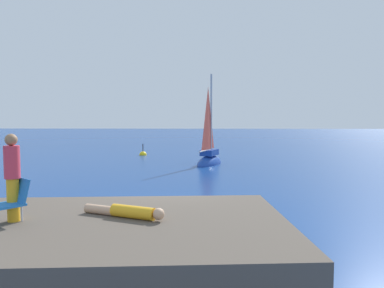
# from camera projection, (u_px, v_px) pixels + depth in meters

# --- Properties ---
(ground_plane) EXTENTS (160.00, 160.00, 0.00)m
(ground_plane) POSITION_uv_depth(u_px,v_px,m) (162.00, 216.00, 10.86)
(ground_plane) COLOR navy
(shore_ledge) EXTENTS (7.59, 4.83, 0.94)m
(shore_ledge) POSITION_uv_depth(u_px,v_px,m) (92.00, 246.00, 6.94)
(shore_ledge) COLOR brown
(shore_ledge) RESTS_ON ground
(boulder_seaward) EXTENTS (1.36, 1.64, 1.09)m
(boulder_seaward) POSITION_uv_depth(u_px,v_px,m) (108.00, 228.00, 9.62)
(boulder_seaward) COLOR brown
(boulder_seaward) RESTS_ON ground
(boulder_inland) EXTENTS (1.15, 0.98, 0.86)m
(boulder_inland) POSITION_uv_depth(u_px,v_px,m) (7.00, 231.00, 9.39)
(boulder_inland) COLOR #544D47
(boulder_inland) RESTS_ON ground
(sailboat_near) EXTENTS (2.12, 3.32, 5.99)m
(sailboat_near) POSITION_uv_depth(u_px,v_px,m) (209.00, 159.00, 22.65)
(sailboat_near) COLOR #193D99
(sailboat_near) RESTS_ON ground
(person_sunbather) EXTENTS (1.68, 0.81, 0.25)m
(person_sunbather) POSITION_uv_depth(u_px,v_px,m) (127.00, 212.00, 7.15)
(person_sunbather) COLOR gold
(person_sunbather) RESTS_ON shore_ledge
(person_standing) EXTENTS (0.28, 0.28, 1.62)m
(person_standing) POSITION_uv_depth(u_px,v_px,m) (12.00, 175.00, 6.85)
(person_standing) COLOR gold
(person_standing) RESTS_ON shore_ledge
(beach_chair) EXTENTS (0.75, 0.76, 0.80)m
(beach_chair) POSITION_uv_depth(u_px,v_px,m) (13.00, 199.00, 6.76)
(beach_chair) COLOR blue
(beach_chair) RESTS_ON shore_ledge
(marker_buoy) EXTENTS (0.56, 0.56, 1.13)m
(marker_buoy) POSITION_uv_depth(u_px,v_px,m) (143.00, 155.00, 28.03)
(marker_buoy) COLOR yellow
(marker_buoy) RESTS_ON ground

